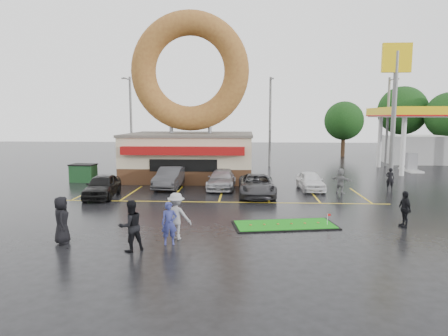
# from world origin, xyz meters

# --- Properties ---
(ground) EXTENTS (120.00, 120.00, 0.00)m
(ground) POSITION_xyz_m (0.00, 0.00, 0.00)
(ground) COLOR black
(ground) RESTS_ON ground
(donut_shop) EXTENTS (10.20, 8.70, 13.50)m
(donut_shop) POSITION_xyz_m (-3.00, 12.97, 4.46)
(donut_shop) COLOR #472B19
(donut_shop) RESTS_ON ground
(gas_station) EXTENTS (12.30, 13.65, 5.90)m
(gas_station) POSITION_xyz_m (20.00, 20.94, 3.70)
(gas_station) COLOR silver
(gas_station) RESTS_ON ground
(shell_sign) EXTENTS (2.20, 0.36, 10.60)m
(shell_sign) POSITION_xyz_m (13.00, 12.00, 7.38)
(shell_sign) COLOR slate
(shell_sign) RESTS_ON ground
(streetlight_left) EXTENTS (0.40, 2.21, 9.00)m
(streetlight_left) POSITION_xyz_m (-10.00, 19.92, 4.78)
(streetlight_left) COLOR slate
(streetlight_left) RESTS_ON ground
(streetlight_mid) EXTENTS (0.40, 2.21, 9.00)m
(streetlight_mid) POSITION_xyz_m (4.00, 20.92, 4.78)
(streetlight_mid) COLOR slate
(streetlight_mid) RESTS_ON ground
(streetlight_right) EXTENTS (0.40, 2.21, 9.00)m
(streetlight_right) POSITION_xyz_m (16.00, 21.92, 4.78)
(streetlight_right) COLOR slate
(streetlight_right) RESTS_ON ground
(tree_far_c) EXTENTS (6.30, 6.30, 9.00)m
(tree_far_c) POSITION_xyz_m (22.00, 34.00, 5.84)
(tree_far_c) COLOR #332114
(tree_far_c) RESTS_ON ground
(tree_far_d) EXTENTS (4.90, 4.90, 7.00)m
(tree_far_d) POSITION_xyz_m (14.00, 32.00, 4.53)
(tree_far_d) COLOR #332114
(tree_far_d) RESTS_ON ground
(car_black) EXTENTS (2.11, 4.41, 1.45)m
(car_black) POSITION_xyz_m (-7.41, 4.44, 0.73)
(car_black) COLOR black
(car_black) RESTS_ON ground
(car_dgrey) EXTENTS (1.89, 4.68, 1.51)m
(car_dgrey) POSITION_xyz_m (-3.76, 8.00, 0.75)
(car_dgrey) COLOR #302F32
(car_dgrey) RESTS_ON ground
(car_silver) EXTENTS (2.02, 4.62, 1.32)m
(car_silver) POSITION_xyz_m (-0.10, 8.00, 0.66)
(car_silver) COLOR #A1A0A5
(car_silver) RESTS_ON ground
(car_grey) EXTENTS (2.39, 4.96, 1.36)m
(car_grey) POSITION_xyz_m (2.30, 5.54, 0.68)
(car_grey) COLOR #333235
(car_grey) RESTS_ON ground
(car_white) EXTENTS (1.77, 3.86, 1.28)m
(car_white) POSITION_xyz_m (6.05, 7.67, 0.64)
(car_white) COLOR white
(car_white) RESTS_ON ground
(person_blue) EXTENTS (0.70, 0.55, 1.71)m
(person_blue) POSITION_xyz_m (-1.41, -4.61, 0.86)
(person_blue) COLOR navy
(person_blue) RESTS_ON ground
(person_blackjkt) EXTENTS (1.20, 1.17, 1.95)m
(person_blackjkt) POSITION_xyz_m (-2.71, -5.46, 0.97)
(person_blackjkt) COLOR black
(person_blackjkt) RESTS_ON ground
(person_hoodie) EXTENTS (1.35, 0.89, 1.95)m
(person_hoodie) POSITION_xyz_m (-1.26, -3.90, 0.97)
(person_hoodie) COLOR gray
(person_hoodie) RESTS_ON ground
(person_bystander) EXTENTS (0.89, 1.08, 1.90)m
(person_bystander) POSITION_xyz_m (-5.73, -4.69, 0.95)
(person_bystander) COLOR black
(person_bystander) RESTS_ON ground
(person_cameraman) EXTENTS (0.52, 1.02, 1.67)m
(person_cameraman) POSITION_xyz_m (8.89, -1.46, 0.83)
(person_cameraman) COLOR black
(person_cameraman) RESTS_ON ground
(person_walker_near) EXTENTS (1.45, 1.44, 1.67)m
(person_walker_near) POSITION_xyz_m (7.85, 6.62, 0.84)
(person_walker_near) COLOR gray
(person_walker_near) RESTS_ON ground
(person_walker_far) EXTENTS (0.63, 0.50, 1.52)m
(person_walker_far) POSITION_xyz_m (11.63, 8.23, 0.76)
(person_walker_far) COLOR black
(person_walker_far) RESTS_ON ground
(dumpster) EXTENTS (1.90, 1.35, 1.30)m
(dumpster) POSITION_xyz_m (-11.10, 10.37, 0.65)
(dumpster) COLOR #194220
(dumpster) RESTS_ON ground
(putting_green) EXTENTS (5.02, 2.84, 0.59)m
(putting_green) POSITION_xyz_m (3.42, -1.60, 0.04)
(putting_green) COLOR black
(putting_green) RESTS_ON ground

